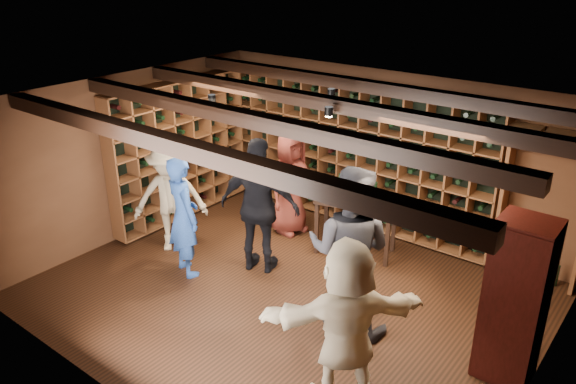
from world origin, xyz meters
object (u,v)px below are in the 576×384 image
Objects in this scene: man_blue_shirt at (183,216)px; guest_red_floral at (291,183)px; display_cabinet at (514,304)px; guest_woman_black at (260,207)px; man_grey_suit at (349,251)px; guest_khaki at (170,197)px; guest_beige at (346,324)px; tasting_table at (356,206)px.

man_blue_shirt is 1.04× the size of guest_red_floral.
display_cabinet reaches higher than guest_red_floral.
man_grey_suit is at bearing 147.47° from guest_woman_black.
man_grey_suit is (-1.73, -0.34, 0.16)m from display_cabinet.
guest_red_floral is 1.24m from guest_woman_black.
man_blue_shirt is 0.89× the size of guest_woman_black.
man_blue_shirt reaches higher than guest_khaki.
man_grey_suit is at bearing -45.92° from guest_khaki.
guest_beige reaches higher than guest_red_floral.
display_cabinet is 1.77m from man_grey_suit.
guest_woman_black is at bearing -79.19° from guest_beige.
guest_red_floral reaches higher than tasting_table.
display_cabinet reaches higher than man_blue_shirt.
guest_khaki is at bearing -16.52° from man_grey_suit.
guest_woman_black is 1.45m from tasting_table.
guest_beige is at bearing -130.81° from display_cabinet.
man_grey_suit reaches higher than tasting_table.
guest_beige is (3.00, -0.70, 0.03)m from man_blue_shirt.
man_blue_shirt is at bearing 177.71° from guest_red_floral.
tasting_table is at bearing -9.83° from guest_khaki.
man_blue_shirt reaches higher than guest_red_floral.
guest_khaki reaches higher than tasting_table.
display_cabinet is at bearing 175.86° from man_grey_suit.
man_grey_suit is at bearing -78.07° from tasting_table.
display_cabinet is at bearing -98.96° from guest_red_floral.
guest_khaki is (-4.81, -0.27, -0.04)m from display_cabinet.
guest_red_floral is 1.16m from tasting_table.
man_grey_suit reaches higher than guest_red_floral.
display_cabinet is 1.04× the size of man_blue_shirt.
guest_red_floral is (-3.76, 1.24, -0.05)m from display_cabinet.
man_grey_suit is 1.24× the size of guest_khaki.
guest_woman_black reaches higher than guest_khaki.
man_blue_shirt is 1.03× the size of guest_khaki.
display_cabinet is 0.86× the size of man_grey_suit.
man_grey_suit is 1.84m from tasting_table.
guest_khaki is (-1.04, -1.51, 0.01)m from guest_red_floral.
guest_woman_black reaches higher than guest_red_floral.
guest_woman_black is 1.47m from guest_khaki.
guest_red_floral is at bearing -82.66° from man_blue_shirt.
man_blue_shirt is 0.97× the size of guest_beige.
display_cabinet is 2.89m from tasting_table.
man_grey_suit reaches higher than guest_beige.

